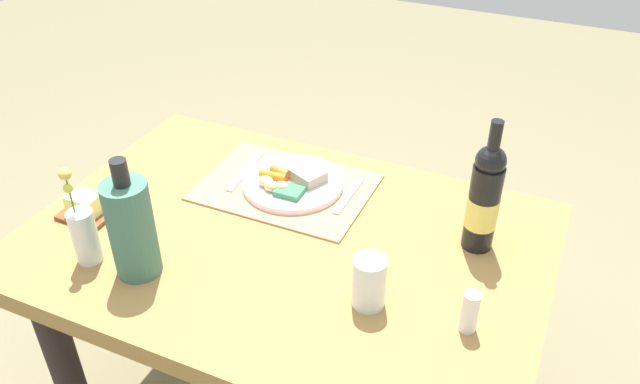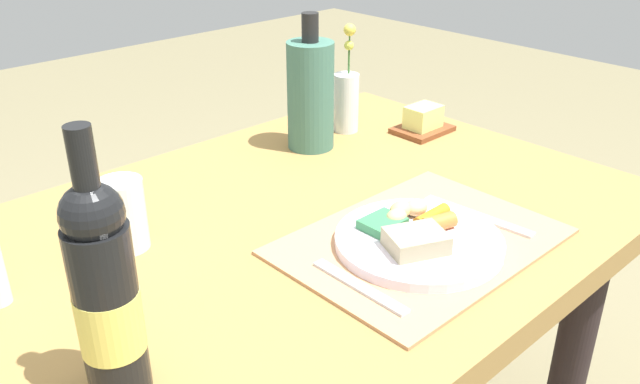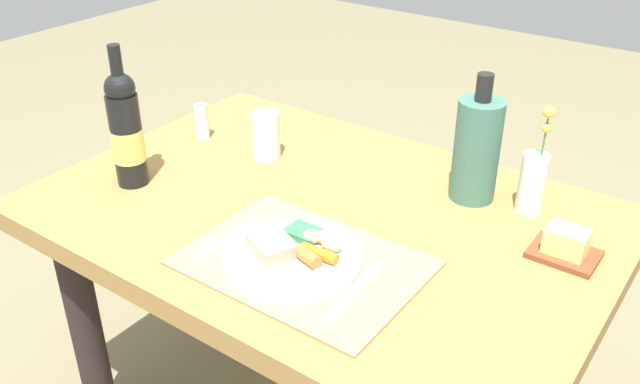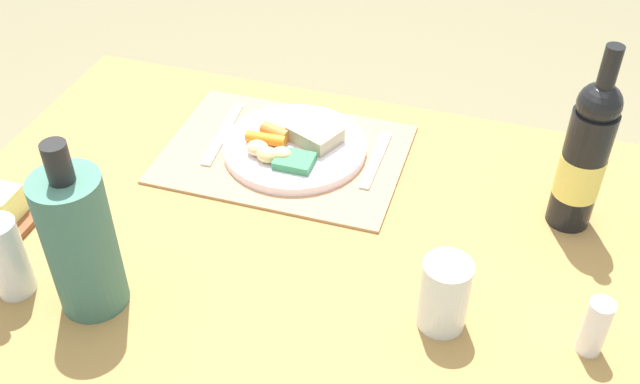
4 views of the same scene
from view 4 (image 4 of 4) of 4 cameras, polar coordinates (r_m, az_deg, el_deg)
dining_table at (r=1.34m, az=-1.50°, el=-6.29°), size 1.25×0.86×0.70m
placemat at (r=1.43m, az=-2.76°, el=2.98°), size 0.45×0.33×0.01m
dinner_plate at (r=1.42m, az=-2.01°, el=3.56°), size 0.27×0.27×0.05m
fork at (r=1.40m, az=4.36°, el=2.49°), size 0.02×0.18×0.00m
knife at (r=1.48m, az=-7.49°, el=4.48°), size 0.04×0.21×0.00m
cooler_bottle at (r=1.12m, az=-17.99°, el=-3.66°), size 0.10×0.10×0.30m
salt_shaker at (r=1.12m, az=20.44°, el=-9.72°), size 0.04×0.04×0.10m
wine_bottle at (r=1.27m, az=19.70°, el=2.55°), size 0.07×0.07×0.34m
flower_vase at (r=1.21m, az=-23.15°, el=-4.32°), size 0.06×0.06×0.25m
water_tumbler at (r=1.10m, az=9.51°, el=-8.05°), size 0.07×0.07×0.12m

